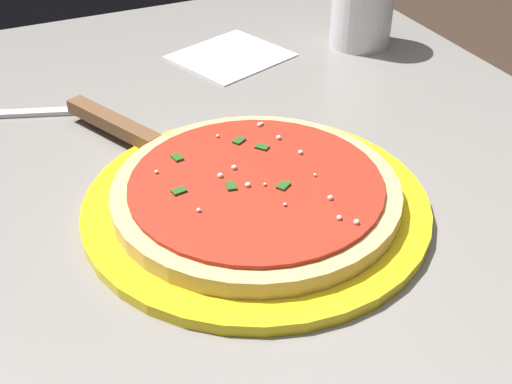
{
  "coord_description": "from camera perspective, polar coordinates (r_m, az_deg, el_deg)",
  "views": [
    {
      "loc": [
        0.5,
        -0.2,
        1.13
      ],
      "look_at": [
        0.04,
        0.01,
        0.78
      ],
      "focal_mm": 49.04,
      "sensor_mm": 36.0,
      "label": 1
    }
  ],
  "objects": [
    {
      "name": "pizza",
      "position": [
        0.61,
        -0.0,
        0.02
      ],
      "size": [
        0.25,
        0.25,
        0.02
      ],
      "color": "#DBB26B",
      "rests_on": "serving_plate"
    },
    {
      "name": "napkin_folded_right",
      "position": [
        0.91,
        -2.07,
        11.01
      ],
      "size": [
        0.15,
        0.16,
        0.0
      ],
      "primitive_type": "cube",
      "rotation": [
        0.0,
        0.0,
        0.34
      ],
      "color": "white",
      "rests_on": "restaurant_table"
    },
    {
      "name": "pizza_server",
      "position": [
        0.7,
        -9.49,
        4.39
      ],
      "size": [
        0.22,
        0.13,
        0.01
      ],
      "color": "silver",
      "rests_on": "serving_plate"
    },
    {
      "name": "restaurant_table",
      "position": [
        0.74,
        -2.04,
        -9.18
      ],
      "size": [
        0.98,
        0.81,
        0.76
      ],
      "color": "black",
      "rests_on": "ground_plane"
    },
    {
      "name": "serving_plate",
      "position": [
        0.62,
        0.0,
        -1.12
      ],
      "size": [
        0.3,
        0.3,
        0.01
      ],
      "primitive_type": "cylinder",
      "color": "yellow",
      "rests_on": "restaurant_table"
    },
    {
      "name": "cup_tall_drink",
      "position": [
        0.94,
        8.7,
        15.07
      ],
      "size": [
        0.08,
        0.08,
        0.11
      ],
      "primitive_type": "cylinder",
      "color": "silver",
      "rests_on": "restaurant_table"
    }
  ]
}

